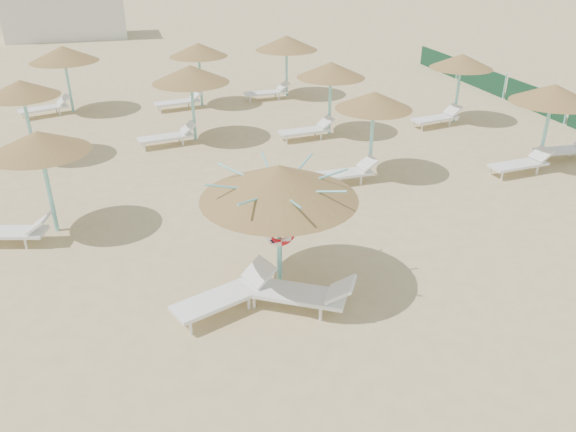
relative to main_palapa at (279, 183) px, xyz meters
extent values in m
plane|color=tan|center=(-0.14, -0.14, -2.45)|extent=(120.00, 120.00, 0.00)
cylinder|color=#7BD6D6|center=(0.00, 0.00, -1.27)|extent=(0.11, 0.11, 2.36)
cone|color=olive|center=(0.00, 0.00, 0.02)|extent=(3.14, 3.14, 0.71)
cylinder|color=#7BD6D6|center=(0.00, 0.00, -0.24)|extent=(0.20, 0.20, 0.12)
cylinder|color=#7BD6D6|center=(0.72, 0.00, -0.03)|extent=(1.42, 0.04, 0.36)
cylinder|color=#7BD6D6|center=(0.51, 0.51, -0.03)|extent=(1.04, 1.04, 0.36)
cylinder|color=#7BD6D6|center=(0.00, 0.72, -0.03)|extent=(0.04, 1.42, 0.36)
cylinder|color=#7BD6D6|center=(-0.51, 0.51, -0.03)|extent=(1.04, 1.04, 0.36)
cylinder|color=#7BD6D6|center=(-0.72, 0.00, -0.03)|extent=(1.42, 0.04, 0.36)
cylinder|color=#7BD6D6|center=(-0.51, -0.51, -0.03)|extent=(1.04, 1.04, 0.36)
cylinder|color=#7BD6D6|center=(0.00, -0.72, -0.03)|extent=(0.04, 1.42, 0.36)
cylinder|color=#7BD6D6|center=(0.51, -0.51, -0.03)|extent=(1.04, 1.04, 0.36)
torus|color=red|center=(0.00, -0.10, -1.02)|extent=(0.66, 0.15, 0.66)
cylinder|color=white|center=(-2.02, -1.04, -2.30)|extent=(0.06, 0.06, 0.30)
cylinder|color=white|center=(-2.21, -0.55, -2.30)|extent=(0.06, 0.06, 0.30)
cylinder|color=white|center=(-0.68, -0.54, -2.30)|extent=(0.06, 0.06, 0.30)
cylinder|color=white|center=(-0.87, -0.04, -2.30)|extent=(0.06, 0.06, 0.30)
cube|color=white|center=(-1.32, -0.50, -2.11)|extent=(2.11, 1.32, 0.08)
cube|color=white|center=(-0.48, -0.18, -1.86)|extent=(0.70, 0.77, 0.39)
cylinder|color=white|center=(-0.79, -0.54, -2.29)|extent=(0.07, 0.07, 0.31)
cylinder|color=white|center=(-0.51, -0.08, -2.29)|extent=(0.07, 0.07, 0.31)
cylinder|color=white|center=(0.47, -1.30, -2.29)|extent=(0.07, 0.07, 0.31)
cylinder|color=white|center=(0.75, -0.84, -2.29)|extent=(0.07, 0.07, 0.31)
cube|color=white|center=(0.10, -0.76, -2.10)|extent=(2.12, 1.65, 0.09)
cube|color=white|center=(0.89, -1.24, -1.84)|extent=(0.79, 0.83, 0.40)
cylinder|color=#7BD6D6|center=(-4.77, 4.06, -1.30)|extent=(0.11, 0.11, 2.30)
cone|color=olive|center=(-4.77, 4.06, -0.07)|extent=(2.33, 2.33, 0.53)
cylinder|color=#7BD6D6|center=(-4.77, 4.06, -0.30)|extent=(0.20, 0.20, 0.12)
cylinder|color=white|center=(-5.40, 3.28, -2.31)|extent=(0.06, 0.06, 0.28)
cylinder|color=white|center=(-5.27, 3.76, -2.31)|extent=(0.06, 0.06, 0.28)
cube|color=white|center=(-5.87, 3.66, -2.13)|extent=(2.00, 1.11, 0.08)
cube|color=white|center=(-5.05, 3.44, -1.89)|extent=(0.63, 0.71, 0.36)
cylinder|color=#7BD6D6|center=(-5.84, 9.65, -1.30)|extent=(0.11, 0.11, 2.30)
cone|color=olive|center=(-5.84, 9.65, -0.07)|extent=(2.33, 2.33, 0.52)
cylinder|color=#7BD6D6|center=(-5.84, 9.65, -0.30)|extent=(0.20, 0.20, 0.12)
cylinder|color=white|center=(-6.45, 8.89, -2.31)|extent=(0.06, 0.06, 0.28)
cylinder|color=white|center=(-6.35, 9.38, -2.31)|extent=(0.06, 0.06, 0.28)
cube|color=white|center=(-6.11, 9.08, -1.89)|extent=(0.59, 0.68, 0.36)
cylinder|color=#7BD6D6|center=(-4.93, 15.17, -1.30)|extent=(0.11, 0.11, 2.30)
cone|color=olive|center=(-4.93, 15.17, -0.05)|extent=(2.75, 2.75, 0.62)
cylinder|color=#7BD6D6|center=(-4.93, 15.17, -0.30)|extent=(0.20, 0.20, 0.12)
cylinder|color=white|center=(-6.70, 14.27, -2.31)|extent=(0.06, 0.06, 0.28)
cylinder|color=white|center=(-6.87, 14.74, -2.31)|extent=(0.06, 0.06, 0.28)
cylinder|color=white|center=(-5.43, 14.72, -2.31)|extent=(0.06, 0.06, 0.28)
cylinder|color=white|center=(-5.59, 15.19, -2.31)|extent=(0.06, 0.06, 0.28)
cube|color=white|center=(-6.03, 14.77, -2.13)|extent=(2.00, 1.21, 0.08)
cube|color=white|center=(-5.23, 15.05, -1.89)|extent=(0.66, 0.73, 0.36)
cylinder|color=#7BD6D6|center=(-0.43, 10.13, -1.30)|extent=(0.11, 0.11, 2.30)
cone|color=olive|center=(-0.43, 10.13, -0.06)|extent=(2.70, 2.70, 0.61)
cylinder|color=#7BD6D6|center=(-0.43, 10.13, -0.30)|extent=(0.20, 0.20, 0.12)
cylinder|color=white|center=(-2.28, 9.36, -2.31)|extent=(0.06, 0.06, 0.28)
cylinder|color=white|center=(-2.36, 9.85, -2.31)|extent=(0.06, 0.06, 0.28)
cylinder|color=white|center=(-0.95, 9.57, -2.31)|extent=(0.06, 0.06, 0.28)
cylinder|color=white|center=(-1.03, 10.06, -2.31)|extent=(0.06, 0.06, 0.28)
cube|color=white|center=(-1.53, 9.73, -2.13)|extent=(1.97, 0.91, 0.08)
cube|color=white|center=(-0.69, 9.86, -1.89)|extent=(0.57, 0.67, 0.36)
cylinder|color=#7BD6D6|center=(0.46, 14.61, -1.30)|extent=(0.11, 0.11, 2.30)
cone|color=olive|center=(0.46, 14.61, -0.06)|extent=(2.46, 2.46, 0.55)
cylinder|color=#7BD6D6|center=(0.46, 14.61, -0.30)|extent=(0.20, 0.20, 0.12)
cylinder|color=white|center=(-1.39, 13.84, -2.31)|extent=(0.06, 0.06, 0.28)
cylinder|color=white|center=(-1.47, 14.33, -2.31)|extent=(0.06, 0.06, 0.28)
cylinder|color=white|center=(-0.05, 14.05, -2.31)|extent=(0.06, 0.06, 0.28)
cylinder|color=white|center=(-0.13, 14.54, -2.31)|extent=(0.06, 0.06, 0.28)
cube|color=white|center=(-0.64, 14.21, -2.13)|extent=(1.97, 0.91, 0.08)
cube|color=white|center=(0.20, 14.34, -1.89)|extent=(0.57, 0.67, 0.36)
cylinder|color=#7BD6D6|center=(4.33, 5.25, -1.30)|extent=(0.11, 0.11, 2.30)
cone|color=olive|center=(4.33, 5.25, -0.07)|extent=(2.30, 2.30, 0.52)
cylinder|color=#7BD6D6|center=(4.33, 5.25, -0.30)|extent=(0.20, 0.20, 0.12)
cylinder|color=white|center=(2.44, 4.58, -2.31)|extent=(0.06, 0.06, 0.28)
cylinder|color=white|center=(2.43, 5.08, -2.31)|extent=(0.06, 0.06, 0.28)
cylinder|color=white|center=(3.79, 4.61, -2.31)|extent=(0.06, 0.06, 0.28)
cylinder|color=white|center=(3.78, 5.11, -2.31)|extent=(0.06, 0.06, 0.28)
cube|color=white|center=(3.23, 4.85, -2.13)|extent=(1.91, 0.66, 0.08)
cube|color=white|center=(4.08, 4.87, -1.89)|extent=(0.50, 0.61, 0.36)
cylinder|color=#7BD6D6|center=(4.51, 9.43, -1.30)|extent=(0.11, 0.11, 2.30)
cone|color=olive|center=(4.51, 9.43, -0.06)|extent=(2.47, 2.47, 0.56)
cylinder|color=#7BD6D6|center=(4.51, 9.43, -0.30)|extent=(0.20, 0.20, 0.12)
cylinder|color=white|center=(2.64, 8.70, -2.31)|extent=(0.06, 0.06, 0.28)
cylinder|color=white|center=(2.58, 9.20, -2.31)|extent=(0.06, 0.06, 0.28)
cylinder|color=white|center=(3.98, 8.84, -2.31)|extent=(0.06, 0.06, 0.28)
cylinder|color=white|center=(3.93, 9.34, -2.31)|extent=(0.06, 0.06, 0.28)
cube|color=white|center=(3.41, 9.03, -2.13)|extent=(1.95, 0.81, 0.08)
cube|color=white|center=(4.25, 9.12, -1.89)|extent=(0.54, 0.65, 0.36)
cylinder|color=#7BD6D6|center=(4.47, 15.12, -1.30)|extent=(0.11, 0.11, 2.30)
cone|color=olive|center=(4.47, 15.12, -0.05)|extent=(2.78, 2.78, 0.63)
cylinder|color=#7BD6D6|center=(4.47, 15.12, -0.30)|extent=(0.20, 0.20, 0.12)
cylinder|color=white|center=(2.58, 14.42, -2.31)|extent=(0.06, 0.06, 0.28)
cylinder|color=white|center=(2.55, 14.92, -2.31)|extent=(0.06, 0.06, 0.28)
cylinder|color=white|center=(3.93, 14.50, -2.31)|extent=(0.06, 0.06, 0.28)
cylinder|color=white|center=(3.90, 15.00, -2.31)|extent=(0.06, 0.06, 0.28)
cube|color=white|center=(3.37, 14.72, -2.13)|extent=(1.93, 0.73, 0.08)
cube|color=white|center=(4.22, 14.77, -1.89)|extent=(0.52, 0.63, 0.36)
cylinder|color=#7BD6D6|center=(9.92, 4.43, -1.30)|extent=(0.11, 0.11, 2.30)
cone|color=olive|center=(9.92, 4.43, -0.06)|extent=(2.55, 2.55, 0.57)
cylinder|color=#7BD6D6|center=(9.92, 4.43, -0.30)|extent=(0.20, 0.20, 0.12)
cylinder|color=white|center=(8.04, 3.71, -2.31)|extent=(0.06, 0.06, 0.28)
cylinder|color=white|center=(8.00, 4.21, -2.31)|extent=(0.06, 0.06, 0.28)
cylinder|color=white|center=(9.39, 3.82, -2.31)|extent=(0.06, 0.06, 0.28)
cylinder|color=white|center=(9.35, 4.32, -2.31)|extent=(0.06, 0.06, 0.28)
cube|color=white|center=(8.82, 4.03, -2.13)|extent=(1.95, 0.78, 0.08)
cube|color=white|center=(9.67, 4.10, -1.89)|extent=(0.53, 0.64, 0.36)
cylinder|color=white|center=(10.20, 4.55, -2.31)|extent=(0.06, 0.06, 0.28)
cylinder|color=white|center=(10.24, 5.04, -2.31)|extent=(0.06, 0.06, 0.28)
cylinder|color=white|center=(11.59, 4.93, -2.31)|extent=(0.06, 0.06, 0.28)
cube|color=white|center=(11.02, 4.73, -2.13)|extent=(1.95, 0.78, 0.08)
cylinder|color=#7BD6D6|center=(9.85, 9.49, -1.30)|extent=(0.11, 0.11, 2.30)
cone|color=olive|center=(9.85, 9.49, -0.07)|extent=(2.40, 2.40, 0.54)
cylinder|color=#7BD6D6|center=(9.85, 9.49, -0.30)|extent=(0.20, 0.20, 0.12)
cylinder|color=white|center=(8.00, 8.70, -2.31)|extent=(0.06, 0.06, 0.28)
cylinder|color=white|center=(7.92, 9.20, -2.31)|extent=(0.06, 0.06, 0.28)
cylinder|color=white|center=(9.33, 8.94, -2.31)|extent=(0.06, 0.06, 0.28)
cylinder|color=white|center=(9.25, 9.43, -2.31)|extent=(0.06, 0.06, 0.28)
cube|color=white|center=(8.75, 9.09, -2.13)|extent=(1.98, 0.94, 0.08)
cube|color=white|center=(9.59, 9.23, -1.89)|extent=(0.58, 0.67, 0.36)
cube|color=silver|center=(-6.14, 34.86, -0.95)|extent=(8.00, 4.00, 3.00)
cube|color=#18492F|center=(13.86, 9.86, -1.95)|extent=(0.08, 3.80, 1.00)
cylinder|color=#7BD6D6|center=(13.86, 7.96, -1.90)|extent=(0.08, 0.08, 1.10)
cube|color=#18492F|center=(13.86, 13.86, -1.95)|extent=(0.08, 3.80, 1.00)
cylinder|color=#7BD6D6|center=(13.86, 11.96, -1.90)|extent=(0.08, 0.08, 1.10)
cube|color=#18492F|center=(13.86, 17.86, -1.95)|extent=(0.08, 3.80, 1.00)
cylinder|color=#7BD6D6|center=(13.86, 15.96, -1.90)|extent=(0.08, 0.08, 1.10)
camera|label=1|loc=(-2.59, -9.65, 4.34)|focal=35.00mm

